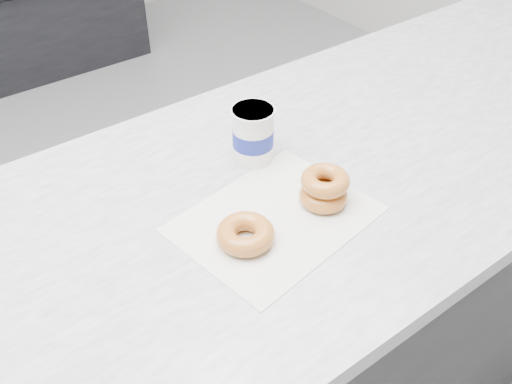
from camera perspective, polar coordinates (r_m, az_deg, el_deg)
ground at (r=2.05m, az=-16.64°, el=-13.83°), size 5.00×5.00×0.00m
wax_paper at (r=1.03m, az=1.93°, el=-2.68°), size 0.38×0.31×0.00m
donut_single at (r=0.97m, az=-1.07°, el=-4.22°), size 0.13×0.13×0.04m
donut_stack at (r=1.05m, az=6.84°, el=0.37°), size 0.13×0.13×0.06m
coffee_cup at (r=1.14m, az=-0.30°, el=5.80°), size 0.10×0.10×0.12m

